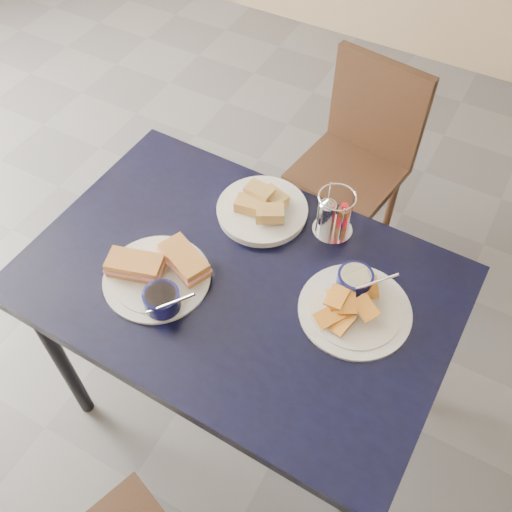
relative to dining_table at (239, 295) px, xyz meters
The scene contains 7 objects.
ground 0.71m from the dining_table, 148.05° to the right, with size 6.00×6.00×0.00m, color #49494E.
dining_table is the anchor object (origin of this frame).
chair_far 0.96m from the dining_table, 90.96° to the left, with size 0.43×0.41×0.80m.
sandwich_plate 0.22m from the dining_table, 149.96° to the right, with size 0.30×0.28×0.12m.
plantain_plate 0.31m from the dining_table, 14.00° to the left, with size 0.28×0.28×0.12m.
bread_basket 0.25m from the dining_table, 103.15° to the left, with size 0.25×0.25×0.07m.
condiment_caddy 0.33m from the dining_table, 62.73° to the left, with size 0.11×0.11×0.14m.
Camera 1 is at (0.63, -0.61, 1.94)m, focal length 40.00 mm.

